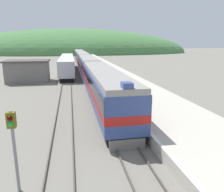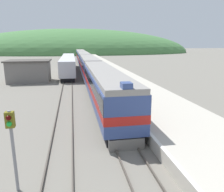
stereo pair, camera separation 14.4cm
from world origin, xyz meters
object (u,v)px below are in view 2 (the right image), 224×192
object	(u,v)px
carriage_third	(84,59)
signal_post_siding	(12,135)
carriage_fourth	(81,55)
siding_train	(68,64)
express_train_lead_car	(104,87)
carriage_second	(89,66)

from	to	relation	value
carriage_third	signal_post_siding	bearing A→B (deg)	-96.25
carriage_fourth	siding_train	size ratio (longest dim) A/B	0.66
express_train_lead_car	carriage_second	bearing A→B (deg)	90.00
carriage_third	carriage_fourth	size ratio (longest dim) A/B	1.00
carriage_third	signal_post_siding	size ratio (longest dim) A/B	4.96
carriage_second	carriage_third	xyz separation A→B (m)	(0.00, 20.16, 0.00)
express_train_lead_car	carriage_fourth	bearing A→B (deg)	90.00
express_train_lead_car	carriage_fourth	world-z (taller)	express_train_lead_car
carriage_second	signal_post_siding	world-z (taller)	carriage_second
signal_post_siding	siding_train	bearing A→B (deg)	87.55
carriage_second	carriage_third	world-z (taller)	same
express_train_lead_car	carriage_fourth	size ratio (longest dim) A/B	1.07
express_train_lead_car	siding_train	world-z (taller)	express_train_lead_car
signal_post_siding	carriage_fourth	bearing A→B (deg)	85.43
carriage_fourth	signal_post_siding	xyz separation A→B (m)	(-5.94, -74.35, 0.62)
carriage_fourth	siding_train	distance (m)	32.53
carriage_second	carriage_third	distance (m)	20.16
carriage_fourth	signal_post_siding	distance (m)	74.59
carriage_third	siding_train	distance (m)	12.79
carriage_third	siding_train	bearing A→B (deg)	-108.90
carriage_second	carriage_fourth	world-z (taller)	same
siding_train	signal_post_siding	world-z (taller)	signal_post_siding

